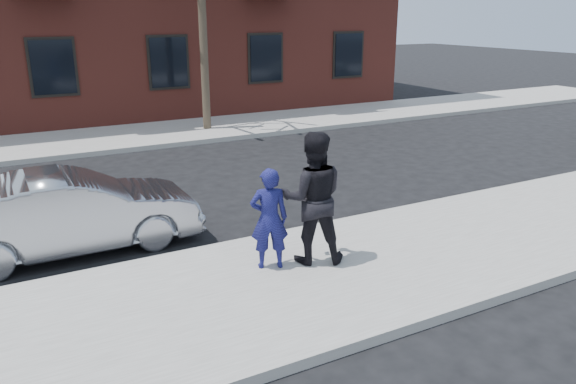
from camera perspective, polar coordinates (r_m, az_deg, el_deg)
ground at (r=8.02m, az=-10.50°, el=-11.55°), size 100.00×100.00×0.00m
near_sidewalk at (r=7.77m, az=-9.94°, el=-11.89°), size 50.00×3.50×0.15m
near_curb at (r=9.32m, az=-13.57°, el=-6.88°), size 50.00×0.10×0.15m
far_sidewalk at (r=18.47m, az=-21.67°, el=4.65°), size 50.00×3.50×0.15m
far_curb at (r=16.73m, az=-20.84°, el=3.47°), size 50.00×0.10×0.15m
silver_sedan at (r=10.07m, az=-21.07°, el=-1.97°), size 4.18×1.46×1.38m
man_hoodie at (r=8.43m, az=-1.92°, el=-2.71°), size 0.67×0.57×1.57m
man_peacoat at (r=8.57m, az=2.51°, el=-0.61°), size 1.24×1.13×2.07m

